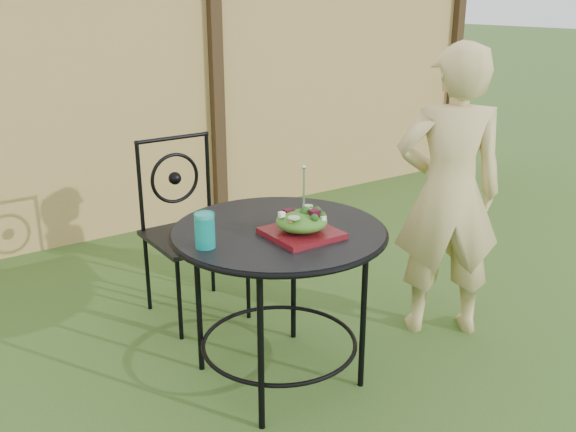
# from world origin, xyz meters

# --- Properties ---
(ground) EXTENTS (60.00, 60.00, 0.00)m
(ground) POSITION_xyz_m (0.00, 0.00, 0.00)
(ground) COLOR #224616
(ground) RESTS_ON ground
(fence) EXTENTS (8.00, 0.12, 1.90)m
(fence) POSITION_xyz_m (-0.00, 2.19, 0.95)
(fence) COLOR #D9BA6B
(fence) RESTS_ON ground
(patio_table) EXTENTS (0.92, 0.92, 0.72)m
(patio_table) POSITION_xyz_m (0.40, -0.02, 0.59)
(patio_table) COLOR black
(patio_table) RESTS_ON ground
(patio_chair) EXTENTS (0.46, 0.46, 0.95)m
(patio_chair) POSITION_xyz_m (0.39, 0.81, 0.50)
(patio_chair) COLOR black
(patio_chair) RESTS_ON ground
(diner) EXTENTS (0.64, 0.59, 1.46)m
(diner) POSITION_xyz_m (1.35, -0.10, 0.73)
(diner) COLOR tan
(diner) RESTS_ON ground
(salad_plate) EXTENTS (0.27, 0.27, 0.02)m
(salad_plate) POSITION_xyz_m (0.43, -0.14, 0.74)
(salad_plate) COLOR #42090F
(salad_plate) RESTS_ON patio_table
(salad) EXTENTS (0.21, 0.21, 0.08)m
(salad) POSITION_xyz_m (0.43, -0.14, 0.79)
(salad) COLOR #235614
(salad) RESTS_ON salad_plate
(fork) EXTENTS (0.01, 0.01, 0.18)m
(fork) POSITION_xyz_m (0.44, -0.14, 0.92)
(fork) COLOR silver
(fork) RESTS_ON salad
(drinking_glass) EXTENTS (0.08, 0.08, 0.14)m
(drinking_glass) POSITION_xyz_m (0.05, -0.03, 0.79)
(drinking_glass) COLOR #0D988F
(drinking_glass) RESTS_ON patio_table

